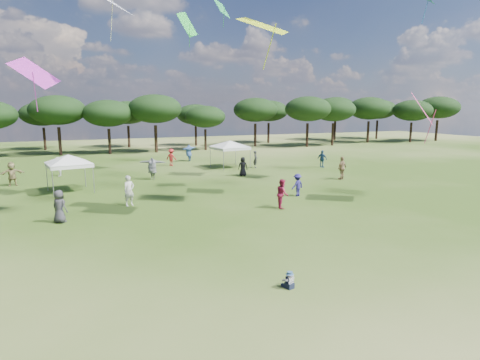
% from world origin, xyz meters
% --- Properties ---
extents(ground, '(140.00, 140.00, 0.00)m').
position_xyz_m(ground, '(0.00, 0.00, 0.00)').
color(ground, '#365118').
rests_on(ground, ground).
extents(tree_line, '(108.78, 17.63, 7.77)m').
position_xyz_m(tree_line, '(2.39, 47.41, 5.42)').
color(tree_line, black).
rests_on(tree_line, ground).
extents(tent_left, '(5.53, 5.53, 2.94)m').
position_xyz_m(tent_left, '(-7.25, 21.28, 2.52)').
color(tent_left, gray).
rests_on(tent_left, ground).
extents(tent_right, '(6.22, 6.22, 2.97)m').
position_xyz_m(tent_right, '(7.35, 27.75, 2.54)').
color(tent_right, gray).
rests_on(tent_right, ground).
extents(toddler, '(0.42, 0.46, 0.57)m').
position_xyz_m(toddler, '(-0.61, 1.87, 0.26)').
color(toddler, black).
rests_on(toddler, ground).
extents(festival_crowd, '(30.46, 23.97, 1.91)m').
position_xyz_m(festival_crowd, '(0.23, 23.60, 0.89)').
color(festival_crowd, navy).
rests_on(festival_crowd, ground).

